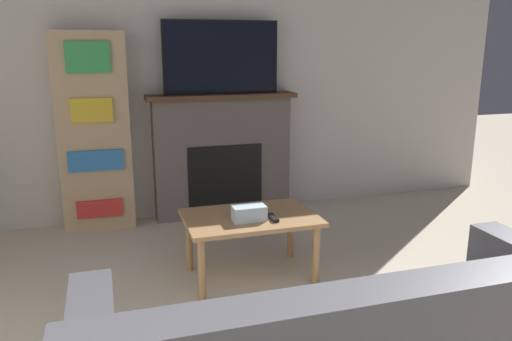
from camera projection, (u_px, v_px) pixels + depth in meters
The scene contains 7 objects.
wall_back at pixel (208, 72), 4.62m from camera, with size 6.12×0.06×2.70m.
fireplace at pixel (222, 155), 4.70m from camera, with size 1.38×0.28×1.16m.
tv at pixel (221, 57), 4.47m from camera, with size 1.05×0.03×0.65m.
coffee_table at pixel (250, 224), 3.42m from camera, with size 0.90×0.60×0.45m.
tissue_box at pixel (249, 213), 3.30m from camera, with size 0.22×0.12×0.10m.
remote_control at pixel (273, 218), 3.34m from camera, with size 0.04×0.15×0.02m.
bookshelf at pixel (94, 133), 4.29m from camera, with size 0.60×0.29×1.71m.
Camera 1 is at (-0.96, -0.65, 1.58)m, focal length 35.00 mm.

